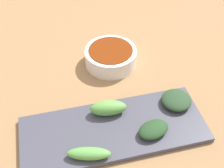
# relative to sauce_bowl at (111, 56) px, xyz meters

# --- Properties ---
(tabletop) EXTENTS (2.10, 2.10, 0.02)m
(tabletop) POSITION_rel_sauce_bowl_xyz_m (0.13, -0.02, -0.03)
(tabletop) COLOR #9D774D
(tabletop) RESTS_ON ground
(sauce_bowl) EXTENTS (0.12, 0.12, 0.04)m
(sauce_bowl) POSITION_rel_sauce_bowl_xyz_m (0.00, 0.00, 0.00)
(sauce_bowl) COLOR white
(sauce_bowl) RESTS_ON tabletop
(serving_plate) EXTENTS (0.14, 0.36, 0.01)m
(serving_plate) POSITION_rel_sauce_bowl_xyz_m (0.20, -0.04, -0.02)
(serving_plate) COLOR #454754
(serving_plate) RESTS_ON tabletop
(broccoli_stalk_0) EXTENTS (0.04, 0.08, 0.03)m
(broccoli_stalk_0) POSITION_rel_sauce_bowl_xyz_m (0.16, -0.04, 0.00)
(broccoli_stalk_0) COLOR #61A949
(broccoli_stalk_0) RESTS_ON serving_plate
(broccoli_leafy_1) EXTENTS (0.06, 0.07, 0.02)m
(broccoli_leafy_1) POSITION_rel_sauce_bowl_xyz_m (0.23, 0.03, -0.00)
(broccoli_leafy_1) COLOR #264824
(broccoli_leafy_1) RESTS_ON serving_plate
(broccoli_stalk_2) EXTENTS (0.04, 0.08, 0.02)m
(broccoli_stalk_2) POSITION_rel_sauce_bowl_xyz_m (0.25, -0.10, -0.00)
(broccoli_stalk_2) COLOR #5DA74A
(broccoli_stalk_2) RESTS_ON serving_plate
(broccoli_leafy_3) EXTENTS (0.07, 0.08, 0.02)m
(broccoli_leafy_3) POSITION_rel_sauce_bowl_xyz_m (0.17, 0.10, -0.00)
(broccoli_leafy_3) COLOR #294629
(broccoli_leafy_3) RESTS_ON serving_plate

